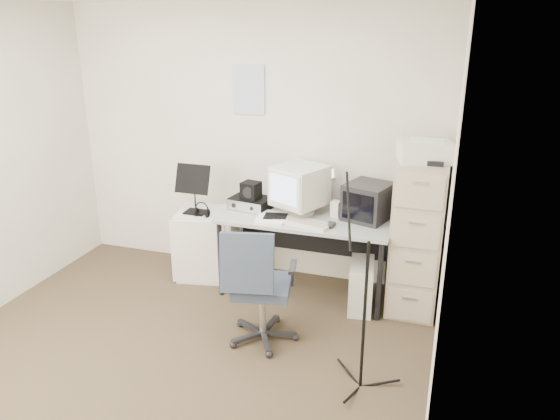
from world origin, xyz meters
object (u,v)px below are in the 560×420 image
(office_chair, at_px, (262,284))
(filing_cabinet, at_px, (417,236))
(side_cart, at_px, (208,244))
(desk, at_px, (306,254))

(office_chair, bearing_deg, filing_cabinet, 28.18)
(filing_cabinet, relative_size, side_cart, 1.96)
(office_chair, distance_m, side_cart, 1.24)
(desk, xyz_separation_m, side_cart, (-0.97, 0.02, -0.03))
(desk, relative_size, office_chair, 1.58)
(filing_cabinet, relative_size, office_chair, 1.37)
(desk, bearing_deg, office_chair, -96.93)
(filing_cabinet, height_order, desk, filing_cabinet)
(office_chair, relative_size, side_cart, 1.43)
(desk, height_order, office_chair, office_chair)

